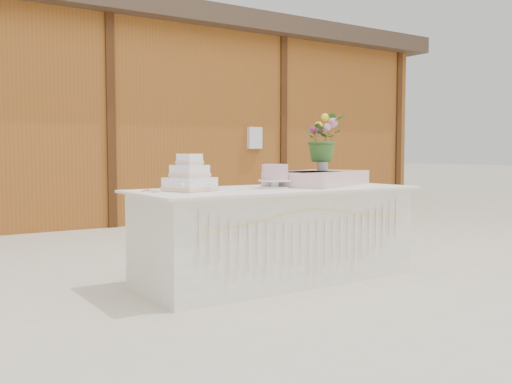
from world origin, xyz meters
TOP-DOWN VIEW (x-y plane):
  - ground at (0.00, 0.00)m, footprint 80.00×80.00m
  - barn at (-0.01, 5.99)m, footprint 12.60×4.60m
  - cake_table at (0.00, -0.00)m, footprint 2.40×1.00m
  - wedding_cake at (-0.77, 0.06)m, footprint 0.40×0.40m
  - pink_cake_stand at (-0.02, -0.01)m, footprint 0.27×0.27m
  - satin_runner at (0.54, 0.11)m, footprint 1.16×0.95m
  - flower_vase at (0.63, 0.15)m, footprint 0.10×0.10m
  - bouquet at (0.63, 0.15)m, footprint 0.40×0.35m
  - loose_flowers at (-1.03, 0.10)m, footprint 0.17×0.33m

SIDE VIEW (x-z plane):
  - ground at x=0.00m, z-range 0.00..0.00m
  - cake_table at x=0.00m, z-range 0.00..0.77m
  - loose_flowers at x=-1.03m, z-range 0.77..0.79m
  - satin_runner at x=0.54m, z-range 0.77..0.90m
  - wedding_cake at x=-0.77m, z-range 0.72..1.01m
  - pink_cake_stand at x=-0.02m, z-range 0.78..0.98m
  - flower_vase at x=0.63m, z-range 0.90..1.03m
  - bouquet at x=0.63m, z-range 1.03..1.46m
  - barn at x=-0.01m, z-range 0.03..3.33m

